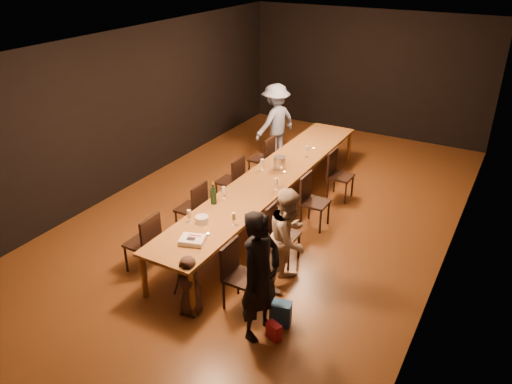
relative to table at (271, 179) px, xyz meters
The scene contains 30 objects.
ground 0.70m from the table, ahead, with size 10.00×10.00×0.00m, color #4F2713.
room_shell 1.38m from the table, ahead, with size 6.04×10.04×3.02m.
table is the anchor object (origin of this frame).
chair_right_0 2.56m from the table, 70.50° to the right, with size 0.42×0.42×0.93m, color black, non-canonical shape.
chair_right_1 1.49m from the table, 54.69° to the right, with size 0.42×0.42×0.93m, color black, non-canonical shape.
chair_right_2 0.88m from the table, ahead, with size 0.42×0.42×0.93m, color black, non-canonical shape.
chair_right_3 1.49m from the table, 54.69° to the left, with size 0.42×0.42×0.93m, color black, non-canonical shape.
chair_left_0 2.56m from the table, 109.50° to the right, with size 0.42×0.42×0.93m, color black, non-canonical shape.
chair_left_1 1.49m from the table, 125.31° to the right, with size 0.42×0.42×0.93m, color black, non-canonical shape.
chair_left_2 0.88m from the table, behind, with size 0.42×0.42×0.93m, color black, non-canonical shape.
chair_left_3 1.49m from the table, 125.31° to the left, with size 0.42×0.42×0.93m, color black, non-canonical shape.
woman_birthday 3.03m from the table, 64.55° to the right, with size 0.62×0.41×1.70m, color black.
woman_tan 2.01m from the table, 55.16° to the right, with size 0.72×0.56×1.48m, color #C0A890.
man_blue 2.65m from the table, 115.72° to the left, with size 1.08×0.62×1.67m, color #849ECC.
child 2.89m from the table, 83.51° to the right, with size 0.42×0.27×0.86m, color #3E2922.
gift_bag_red 3.19m from the table, 61.31° to the right, with size 0.19×0.10×0.23m, color red.
gift_bag_blue 2.92m from the table, 59.52° to the right, with size 0.26×0.17×0.33m, color #24589C.
birthday_cake 2.40m from the table, 88.30° to the right, with size 0.39×0.35×0.08m.
plate_stack 1.91m from the table, 93.53° to the right, with size 0.19×0.19×0.11m, color silver.
champagne_bottle 1.38m from the table, 102.89° to the right, with size 0.09×0.09×0.38m, color black, non-canonical shape.
ice_bucket 0.38m from the table, 90.95° to the left, with size 0.22×0.22×0.24m, color #B5B6BA.
wineglass_0 2.01m from the table, 97.96° to the right, with size 0.06×0.06×0.21m, color beige, non-canonical shape.
wineglass_1 1.78m from the table, 79.58° to the right, with size 0.06×0.06×0.21m, color beige, non-canonical shape.
wineglass_2 1.15m from the table, 102.96° to the right, with size 0.06×0.06×0.21m, color silver, non-canonical shape.
wineglass_3 0.55m from the table, 53.56° to the right, with size 0.06×0.06×0.21m, color beige, non-canonical shape.
wineglass_4 0.34m from the table, 149.19° to the left, with size 0.06×0.06×0.21m, color silver, non-canonical shape.
wineglass_5 1.15m from the table, 81.48° to the left, with size 0.06×0.06×0.21m, color silver, non-canonical shape.
tealight_near 2.15m from the table, 86.00° to the right, with size 0.05×0.05×0.03m, color #B2B7B2.
tealight_mid 0.27m from the table, 55.48° to the left, with size 0.05×0.05×0.03m, color #B2B7B2.
tealight_far 1.50m from the table, 84.27° to the left, with size 0.05×0.05×0.03m, color #B2B7B2.
Camera 1 is at (3.61, -6.94, 4.39)m, focal length 35.00 mm.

